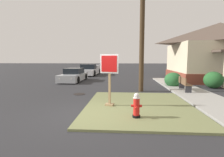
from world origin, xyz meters
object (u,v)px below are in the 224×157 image
manhole_cover (79,94)px  parked_sedan_silver (74,76)px  utility_pole (143,5)px  pickup_truck_white (90,70)px  stop_sign (109,80)px  fire_hydrant (136,106)px  street_bench (184,83)px

manhole_cover → parked_sedan_silver: parked_sedan_silver is taller
manhole_cover → utility_pole: 6.83m
pickup_truck_white → utility_pole: utility_pole is taller
stop_sign → utility_pole: size_ratio=0.21×
fire_hydrant → street_bench: 6.29m
street_bench → utility_pole: utility_pole is taller
stop_sign → parked_sedan_silver: stop_sign is taller
manhole_cover → utility_pole: size_ratio=0.07×
parked_sedan_silver → stop_sign: bearing=-64.7°
stop_sign → utility_pole: bearing=65.8°
stop_sign → manhole_cover: size_ratio=3.22×
parked_sedan_silver → pickup_truck_white: bearing=87.1°
fire_hydrant → street_bench: size_ratio=0.52×
parked_sedan_silver → street_bench: size_ratio=2.71×
parked_sedan_silver → utility_pole: bearing=-39.5°
parked_sedan_silver → street_bench: parked_sedan_silver is taller
stop_sign → parked_sedan_silver: size_ratio=0.50×
parked_sedan_silver → street_bench: bearing=-30.4°
street_bench → stop_sign: bearing=-139.8°
fire_hydrant → stop_sign: 1.98m
manhole_cover → utility_pole: bearing=17.5°
pickup_truck_white → utility_pole: bearing=-63.3°
manhole_cover → stop_sign: bearing=-53.0°
fire_hydrant → parked_sedan_silver: 11.62m
fire_hydrant → utility_pole: size_ratio=0.08×
utility_pole → parked_sedan_silver: bearing=140.5°
pickup_truck_white → fire_hydrant: bearing=-73.5°
street_bench → utility_pole: bearing=176.5°
manhole_cover → utility_pole: utility_pole is taller
stop_sign → pickup_truck_white: (-3.87, 15.18, -0.60)m
utility_pole → street_bench: bearing=-3.5°
fire_hydrant → parked_sedan_silver: size_ratio=0.19×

